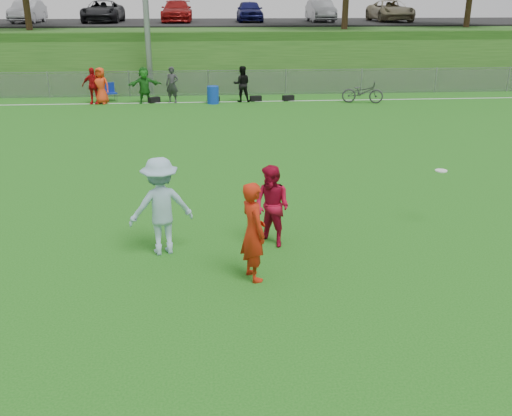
{
  "coord_description": "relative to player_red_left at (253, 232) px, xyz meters",
  "views": [
    {
      "loc": [
        -0.01,
        -9.69,
        4.84
      ],
      "look_at": [
        0.84,
        0.5,
        1.02
      ],
      "focal_mm": 40.0,
      "sensor_mm": 36.0,
      "label": 1
    }
  ],
  "objects": [
    {
      "name": "camp_chair",
      "position": [
        -5.45,
        19.08,
        -0.66
      ],
      "size": [
        0.65,
        0.65,
        0.88
      ],
      "rotation": [
        0.0,
        0.0,
        0.42
      ],
      "color": "#0D2696",
      "rests_on": "ground"
    },
    {
      "name": "frisbee",
      "position": [
        4.29,
        2.24,
        0.35
      ],
      "size": [
        0.26,
        0.26,
        0.02
      ],
      "color": "white",
      "rests_on": "ground"
    },
    {
      "name": "parking_lot",
      "position": [
        -0.71,
        33.4,
        2.13
      ],
      "size": [
        120.0,
        12.0,
        0.1
      ],
      "primitive_type": "cube",
      "color": "black",
      "rests_on": "berm"
    },
    {
      "name": "car_row",
      "position": [
        -1.88,
        32.4,
        2.9
      ],
      "size": [
        32.04,
        5.18,
        1.44
      ],
      "color": "silver",
      "rests_on": "parking_lot"
    },
    {
      "name": "ground",
      "position": [
        -0.71,
        0.4,
        -0.92
      ],
      "size": [
        120.0,
        120.0,
        0.0
      ],
      "primitive_type": "plane",
      "color": "#195F14",
      "rests_on": "ground"
    },
    {
      "name": "sideline_far",
      "position": [
        -0.71,
        18.4,
        -0.91
      ],
      "size": [
        60.0,
        0.1,
        0.01
      ],
      "primitive_type": "cube",
      "color": "white",
      "rests_on": "ground"
    },
    {
      "name": "fence",
      "position": [
        -0.71,
        20.4,
        -0.27
      ],
      "size": [
        58.0,
        0.06,
        1.3
      ],
      "color": "gray",
      "rests_on": "ground"
    },
    {
      "name": "recycling_bin",
      "position": [
        -0.51,
        18.02,
        -0.5
      ],
      "size": [
        0.66,
        0.66,
        0.82
      ],
      "primitive_type": "cylinder",
      "rotation": [
        0.0,
        0.0,
        0.22
      ],
      "color": "#103AB5",
      "rests_on": "ground"
    },
    {
      "name": "gear_bags",
      "position": [
        0.23,
        18.5,
        -0.79
      ],
      "size": [
        7.11,
        0.57,
        0.26
      ],
      "color": "black",
      "rests_on": "ground"
    },
    {
      "name": "player_blue",
      "position": [
        -1.71,
        1.26,
        0.06
      ],
      "size": [
        1.41,
        1.04,
        1.96
      ],
      "primitive_type": "imported",
      "rotation": [
        0.0,
        0.0,
        3.41
      ],
      "color": "#96BBD1",
      "rests_on": "ground"
    },
    {
      "name": "player_red_center",
      "position": [
        0.49,
        1.44,
        -0.07
      ],
      "size": [
        1.03,
        1.03,
        1.69
      ],
      "primitive_type": "imported",
      "rotation": [
        0.0,
        0.0,
        -0.77
      ],
      "color": "#A90B2A",
      "rests_on": "ground"
    },
    {
      "name": "berm",
      "position": [
        -0.71,
        31.4,
        0.58
      ],
      "size": [
        120.0,
        18.0,
        3.0
      ],
      "primitive_type": "cube",
      "color": "#1C4814",
      "rests_on": "ground"
    },
    {
      "name": "bicycle",
      "position": [
        6.62,
        17.6,
        -0.41
      ],
      "size": [
        2.04,
        1.1,
        1.02
      ],
      "primitive_type": "imported",
      "rotation": [
        0.0,
        0.0,
        1.34
      ],
      "color": "#2C2B2E",
      "rests_on": "ground"
    },
    {
      "name": "spectator_row",
      "position": [
        -3.38,
        18.4,
        -0.07
      ],
      "size": [
        7.99,
        0.92,
        1.69
      ],
      "color": "#B40C10",
      "rests_on": "ground"
    },
    {
      "name": "player_red_left",
      "position": [
        0.0,
        0.0,
        0.0
      ],
      "size": [
        0.64,
        0.78,
        1.83
      ],
      "primitive_type": "imported",
      "rotation": [
        0.0,
        0.0,
        1.92
      ],
      "color": "red",
      "rests_on": "ground"
    }
  ]
}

